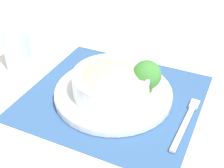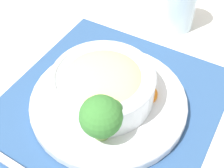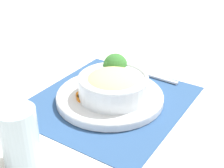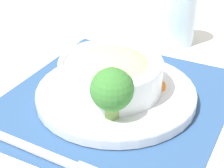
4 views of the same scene
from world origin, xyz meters
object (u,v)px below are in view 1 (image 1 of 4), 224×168
at_px(bowl, 113,82).
at_px(fork, 188,119).
at_px(water_glass, 18,50).
at_px(broccoli_floret, 147,75).

xyz_separation_m(bowl, fork, (0.18, 0.02, -0.05)).
bearing_deg(water_glass, fork, 1.72).
bearing_deg(fork, broccoli_floret, 163.81).
distance_m(bowl, broccoli_floret, 0.08).
bearing_deg(water_glass, broccoli_floret, 6.71).
xyz_separation_m(bowl, water_glass, (-0.30, 0.00, 0.00)).
height_order(water_glass, fork, water_glass).
distance_m(broccoli_floret, fork, 0.14).
distance_m(bowl, water_glass, 0.30).
relative_size(water_glass, fork, 0.70).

